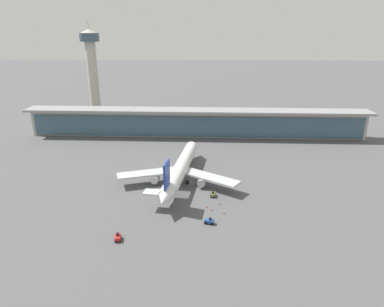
# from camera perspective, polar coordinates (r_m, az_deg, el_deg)

# --- Properties ---
(ground_plane) EXTENTS (1200.00, 1200.00, 0.00)m
(ground_plane) POSITION_cam_1_polar(r_m,az_deg,el_deg) (131.23, -0.25, -4.83)
(ground_plane) COLOR #515154
(airliner_on_stand) EXTENTS (46.23, 60.49, 16.11)m
(airliner_on_stand) POSITION_cam_1_polar(r_m,az_deg,el_deg) (130.01, -1.97, -2.65)
(airliner_on_stand) COLOR white
(airliner_on_stand) RESTS_ON ground
(service_truck_near_nose_blue) EXTENTS (3.20, 2.39, 2.05)m
(service_truck_near_nose_blue) POSITION_cam_1_polar(r_m,az_deg,el_deg) (104.46, 2.91, -11.19)
(service_truck_near_nose_blue) COLOR #234C9E
(service_truck_near_nose_blue) RESTS_ON ground
(service_truck_under_wing_red) EXTENTS (2.28, 3.16, 2.05)m
(service_truck_under_wing_red) POSITION_cam_1_polar(r_m,az_deg,el_deg) (99.23, -12.26, -13.49)
(service_truck_under_wing_red) COLOR #B21E1E
(service_truck_under_wing_red) RESTS_ON ground
(service_truck_mid_apron_olive) EXTENTS (1.75, 2.89, 2.05)m
(service_truck_mid_apron_olive) POSITION_cam_1_polar(r_m,az_deg,el_deg) (120.42, 3.50, -6.77)
(service_truck_mid_apron_olive) COLOR olive
(service_truck_mid_apron_olive) RESTS_ON ground
(terminal_building) EXTENTS (183.60, 12.80, 15.20)m
(terminal_building) POSITION_cam_1_polar(r_m,az_deg,el_deg) (187.03, 0.73, 5.25)
(terminal_building) COLOR #B2ADA3
(terminal_building) RESTS_ON ground
(control_tower) EXTENTS (12.00, 12.00, 60.95)m
(control_tower) POSITION_cam_1_polar(r_m,az_deg,el_deg) (232.94, -16.31, 13.72)
(control_tower) COLOR #B2ADA3
(control_tower) RESTS_ON ground
(safety_cone_alpha) EXTENTS (0.62, 0.62, 0.70)m
(safety_cone_alpha) POSITION_cam_1_polar(r_m,az_deg,el_deg) (115.50, 4.60, -8.33)
(safety_cone_alpha) COLOR orange
(safety_cone_alpha) RESTS_ON ground
(safety_cone_bravo) EXTENTS (0.62, 0.62, 0.70)m
(safety_cone_bravo) POSITION_cam_1_polar(r_m,az_deg,el_deg) (110.36, 5.31, -9.78)
(safety_cone_bravo) COLOR orange
(safety_cone_bravo) RESTS_ON ground
(safety_cone_charlie) EXTENTS (0.62, 0.62, 0.70)m
(safety_cone_charlie) POSITION_cam_1_polar(r_m,az_deg,el_deg) (117.23, -4.48, -7.88)
(safety_cone_charlie) COLOR orange
(safety_cone_charlie) RESTS_ON ground
(safety_cone_delta) EXTENTS (0.62, 0.62, 0.70)m
(safety_cone_delta) POSITION_cam_1_polar(r_m,az_deg,el_deg) (111.84, 3.38, -9.29)
(safety_cone_delta) COLOR orange
(safety_cone_delta) RESTS_ON ground
(safety_cone_echo) EXTENTS (0.62, 0.62, 0.70)m
(safety_cone_echo) POSITION_cam_1_polar(r_m,az_deg,el_deg) (113.26, 2.55, -8.88)
(safety_cone_echo) COLOR orange
(safety_cone_echo) RESTS_ON ground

